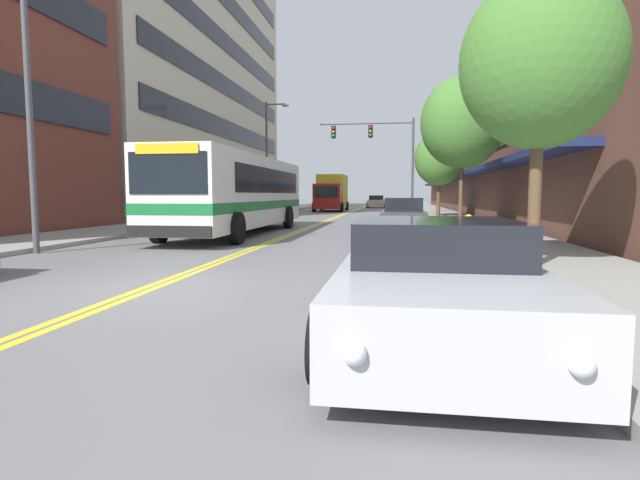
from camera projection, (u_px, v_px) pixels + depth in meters
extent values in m
plane|color=slate|center=(350.00, 212.00, 44.48)|extent=(240.00, 240.00, 0.00)
cube|color=gray|center=(271.00, 211.00, 45.56)|extent=(3.52, 106.00, 0.13)
cube|color=gray|center=(434.00, 211.00, 43.39)|extent=(3.52, 106.00, 0.13)
cube|color=yellow|center=(349.00, 212.00, 44.50)|extent=(0.14, 106.00, 0.01)
cube|color=yellow|center=(352.00, 212.00, 44.47)|extent=(0.14, 106.00, 0.01)
cube|color=black|center=(4.00, 92.00, 16.96)|extent=(0.08, 12.68, 1.40)
cube|color=beige|center=(158.00, 28.00, 40.34)|extent=(12.00, 31.77, 29.93)
cube|color=black|center=(232.00, 172.00, 40.50)|extent=(0.08, 29.22, 1.40)
cube|color=black|center=(231.00, 131.00, 40.19)|extent=(0.08, 29.22, 1.40)
cube|color=black|center=(230.00, 89.00, 39.89)|extent=(0.08, 29.22, 1.40)
cube|color=black|center=(230.00, 46.00, 39.58)|extent=(0.08, 29.22, 1.40)
cube|color=black|center=(229.00, 2.00, 39.28)|extent=(0.08, 29.22, 1.40)
cube|color=brown|center=(507.00, 168.00, 42.15)|extent=(8.00, 68.00, 7.52)
cube|color=navy|center=(452.00, 179.00, 42.91)|extent=(1.10, 61.20, 0.24)
cube|color=black|center=(458.00, 158.00, 42.67)|extent=(0.08, 61.20, 1.40)
cube|color=silver|center=(238.00, 192.00, 19.52)|extent=(2.50, 12.12, 2.61)
cube|color=#196B33|center=(238.00, 205.00, 19.57)|extent=(2.52, 12.14, 0.32)
cube|color=black|center=(242.00, 181.00, 20.08)|extent=(2.53, 9.45, 0.94)
cube|color=black|center=(167.00, 173.00, 13.49)|extent=(2.25, 0.04, 1.15)
cube|color=yellow|center=(167.00, 148.00, 13.42)|extent=(1.80, 0.06, 0.28)
cube|color=black|center=(169.00, 232.00, 13.62)|extent=(2.45, 0.08, 0.32)
cylinder|color=black|center=(159.00, 227.00, 15.76)|extent=(0.30, 1.00, 1.00)
cylinder|color=black|center=(237.00, 228.00, 15.38)|extent=(0.30, 1.00, 1.00)
cylinder|color=black|center=(234.00, 217.00, 23.10)|extent=(0.30, 1.00, 1.00)
cylinder|color=black|center=(288.00, 217.00, 22.71)|extent=(0.30, 1.00, 1.00)
cube|color=black|center=(281.00, 209.00, 36.55)|extent=(1.78, 4.03, 0.57)
cube|color=black|center=(282.00, 202.00, 36.66)|extent=(1.53, 1.77, 0.48)
cylinder|color=black|center=(265.00, 211.00, 35.47)|extent=(0.22, 0.68, 0.68)
cylinder|color=black|center=(290.00, 211.00, 35.19)|extent=(0.22, 0.68, 0.68)
cylinder|color=black|center=(273.00, 210.00, 37.93)|extent=(0.22, 0.68, 0.68)
cylinder|color=black|center=(297.00, 210.00, 37.65)|extent=(0.22, 0.68, 0.68)
sphere|color=silver|center=(266.00, 209.00, 34.64)|extent=(0.16, 0.16, 0.16)
sphere|color=silver|center=(283.00, 209.00, 34.45)|extent=(0.16, 0.16, 0.16)
cube|color=red|center=(279.00, 208.00, 38.64)|extent=(0.18, 0.04, 0.10)
cube|color=red|center=(295.00, 208.00, 38.44)|extent=(0.18, 0.04, 0.10)
cube|color=#232328|center=(257.00, 212.00, 30.13)|extent=(1.90, 4.01, 0.64)
cube|color=black|center=(257.00, 202.00, 30.23)|extent=(1.63, 1.76, 0.52)
cylinder|color=black|center=(235.00, 215.00, 29.07)|extent=(0.22, 0.66, 0.66)
cylinder|color=black|center=(267.00, 215.00, 28.78)|extent=(0.22, 0.66, 0.66)
cylinder|color=black|center=(247.00, 214.00, 31.51)|extent=(0.22, 0.66, 0.66)
cylinder|color=black|center=(277.00, 214.00, 31.22)|extent=(0.22, 0.66, 0.66)
sphere|color=silver|center=(235.00, 212.00, 28.23)|extent=(0.16, 0.16, 0.16)
sphere|color=silver|center=(258.00, 212.00, 28.03)|extent=(0.16, 0.16, 0.16)
cube|color=red|center=(255.00, 210.00, 32.21)|extent=(0.18, 0.04, 0.10)
cube|color=red|center=(276.00, 210.00, 32.01)|extent=(0.18, 0.04, 0.10)
cube|color=#B7B7BC|center=(436.00, 293.00, 5.24)|extent=(1.93, 4.40, 0.67)
cube|color=black|center=(435.00, 240.00, 5.37)|extent=(1.66, 1.94, 0.43)
cylinder|color=black|center=(325.00, 346.00, 4.06)|extent=(0.22, 0.63, 0.63)
cylinder|color=black|center=(583.00, 358.00, 3.77)|extent=(0.22, 0.63, 0.63)
cylinder|color=black|center=(353.00, 286.00, 6.75)|extent=(0.22, 0.63, 0.63)
cylinder|color=black|center=(505.00, 290.00, 6.46)|extent=(0.22, 0.63, 0.63)
sphere|color=silver|center=(354.00, 353.00, 3.15)|extent=(0.16, 0.16, 0.16)
sphere|color=silver|center=(582.00, 364.00, 2.95)|extent=(0.16, 0.16, 0.16)
cube|color=red|center=(377.00, 261.00, 7.52)|extent=(0.18, 0.04, 0.10)
cube|color=red|center=(472.00, 263.00, 7.31)|extent=(0.18, 0.04, 0.10)
cube|color=#38383D|center=(403.00, 219.00, 20.67)|extent=(1.77, 4.03, 0.68)
cube|color=black|center=(403.00, 204.00, 20.78)|extent=(1.53, 1.77, 0.54)
cylinder|color=black|center=(380.00, 225.00, 19.60)|extent=(0.22, 0.66, 0.66)
cylinder|color=black|center=(427.00, 226.00, 19.32)|extent=(0.22, 0.66, 0.66)
cylinder|color=black|center=(382.00, 222.00, 22.06)|extent=(0.22, 0.66, 0.66)
cylinder|color=black|center=(424.00, 222.00, 21.79)|extent=(0.22, 0.66, 0.66)
sphere|color=silver|center=(387.00, 221.00, 18.76)|extent=(0.16, 0.16, 0.16)
sphere|color=silver|center=(421.00, 221.00, 18.57)|extent=(0.16, 0.16, 0.16)
cube|color=red|center=(389.00, 216.00, 22.76)|extent=(0.18, 0.04, 0.10)
cube|color=red|center=(417.00, 216.00, 22.57)|extent=(0.18, 0.04, 0.10)
cube|color=#BCAD89|center=(400.00, 210.00, 33.44)|extent=(1.79, 4.74, 0.59)
cube|color=black|center=(400.00, 203.00, 33.58)|extent=(1.54, 2.08, 0.46)
cylinder|color=black|center=(385.00, 214.00, 32.15)|extent=(0.22, 0.61, 0.61)
cylinder|color=black|center=(414.00, 214.00, 31.88)|extent=(0.22, 0.61, 0.61)
cylinder|color=black|center=(386.00, 212.00, 35.04)|extent=(0.22, 0.61, 0.61)
cylinder|color=black|center=(413.00, 212.00, 34.77)|extent=(0.22, 0.61, 0.61)
sphere|color=silver|center=(390.00, 211.00, 31.18)|extent=(0.16, 0.16, 0.16)
sphere|color=silver|center=(410.00, 211.00, 31.00)|extent=(0.16, 0.16, 0.16)
cube|color=red|center=(390.00, 209.00, 35.88)|extent=(0.18, 0.04, 0.10)
cube|color=red|center=(408.00, 209.00, 35.69)|extent=(0.18, 0.04, 0.10)
cube|color=beige|center=(376.00, 203.00, 57.61)|extent=(1.88, 4.13, 0.74)
cube|color=black|center=(376.00, 198.00, 57.71)|extent=(1.62, 1.82, 0.50)
cylinder|color=black|center=(367.00, 205.00, 56.51)|extent=(0.22, 0.65, 0.65)
cylinder|color=black|center=(384.00, 205.00, 56.22)|extent=(0.22, 0.65, 0.65)
cylinder|color=black|center=(369.00, 205.00, 59.03)|extent=(0.22, 0.65, 0.65)
cylinder|color=black|center=(385.00, 205.00, 58.75)|extent=(0.22, 0.65, 0.65)
sphere|color=silver|center=(370.00, 203.00, 55.65)|extent=(0.16, 0.16, 0.16)
sphere|color=silver|center=(382.00, 203.00, 55.45)|extent=(0.16, 0.16, 0.16)
cube|color=red|center=(371.00, 202.00, 59.75)|extent=(0.18, 0.04, 0.10)
cube|color=red|center=(383.00, 202.00, 59.55)|extent=(0.18, 0.04, 0.10)
cube|color=maroon|center=(328.00, 196.00, 44.04)|extent=(2.41, 1.98, 2.22)
cube|color=black|center=(326.00, 192.00, 43.01)|extent=(2.05, 0.04, 0.98)
cube|color=yellow|center=(332.00, 192.00, 47.24)|extent=(2.46, 4.61, 3.11)
cylinder|color=black|center=(314.00, 207.00, 44.31)|extent=(0.28, 0.84, 0.84)
cylinder|color=black|center=(342.00, 207.00, 43.94)|extent=(0.28, 0.84, 0.84)
cylinder|color=black|center=(322.00, 206.00, 48.91)|extent=(0.28, 0.84, 0.84)
cylinder|color=black|center=(347.00, 206.00, 48.54)|extent=(0.28, 0.84, 0.84)
cylinder|color=#47474C|center=(413.00, 167.00, 37.24)|extent=(0.18, 0.18, 7.21)
cylinder|color=#47474C|center=(366.00, 123.00, 37.47)|extent=(7.01, 0.11, 0.11)
cube|color=black|center=(371.00, 131.00, 37.47)|extent=(0.34, 0.26, 0.92)
sphere|color=red|center=(370.00, 127.00, 37.28)|extent=(0.18, 0.18, 0.18)
sphere|color=yellow|center=(370.00, 131.00, 37.31)|extent=(0.18, 0.18, 0.18)
sphere|color=green|center=(370.00, 135.00, 37.34)|extent=(0.18, 0.18, 0.18)
cylinder|color=black|center=(371.00, 124.00, 37.42)|extent=(0.02, 0.02, 0.14)
cube|color=black|center=(334.00, 132.00, 37.89)|extent=(0.34, 0.26, 0.92)
sphere|color=red|center=(333.00, 128.00, 37.70)|extent=(0.18, 0.18, 0.18)
sphere|color=yellow|center=(333.00, 132.00, 37.73)|extent=(0.18, 0.18, 0.18)
sphere|color=green|center=(333.00, 136.00, 37.76)|extent=(0.18, 0.18, 0.18)
cylinder|color=black|center=(334.00, 125.00, 37.84)|extent=(0.02, 0.02, 0.14)
cylinder|color=#47474C|center=(29.00, 100.00, 12.71)|extent=(0.16, 0.16, 7.88)
cylinder|color=#47474C|center=(267.00, 160.00, 36.11)|extent=(0.16, 0.16, 8.12)
cylinder|color=#47474C|center=(276.00, 104.00, 35.65)|extent=(1.41, 0.10, 0.10)
ellipsoid|color=#B2B2B7|center=(285.00, 105.00, 35.55)|extent=(0.56, 0.28, 0.20)
cylinder|color=brown|center=(535.00, 199.00, 9.73)|extent=(0.24, 0.24, 2.65)
ellipsoid|color=#42752D|center=(540.00, 62.00, 9.50)|extent=(3.01, 3.01, 3.31)
cylinder|color=brown|center=(461.00, 194.00, 20.31)|extent=(0.17, 0.17, 2.87)
ellipsoid|color=#42752D|center=(463.00, 122.00, 20.05)|extent=(3.35, 3.35, 3.69)
cylinder|color=brown|center=(438.00, 198.00, 32.12)|extent=(0.25, 0.25, 2.36)
ellipsoid|color=#42752D|center=(439.00, 158.00, 31.89)|extent=(3.16, 3.16, 3.47)
cylinder|color=yellow|center=(468.00, 233.00, 13.46)|extent=(0.23, 0.23, 0.71)
sphere|color=yellow|center=(469.00, 218.00, 13.42)|extent=(0.21, 0.21, 0.21)
cylinder|color=yellow|center=(462.00, 231.00, 13.48)|extent=(0.08, 0.10, 0.10)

